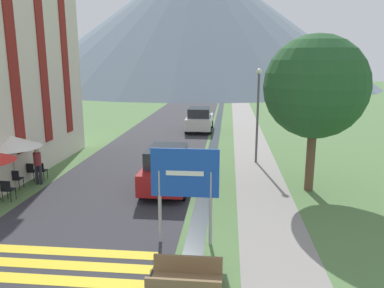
{
  "coord_description": "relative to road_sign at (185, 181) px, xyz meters",
  "views": [
    {
      "loc": [
        2.12,
        -5.52,
        5.3
      ],
      "look_at": [
        0.58,
        10.0,
        1.84
      ],
      "focal_mm": 35.0,
      "sensor_mm": 36.0,
      "label": 1
    }
  ],
  "objects": [
    {
      "name": "cafe_chair_near_right",
      "position": [
        -7.2,
        2.7,
        -1.41
      ],
      "size": [
        0.4,
        0.4,
        0.85
      ],
      "rotation": [
        0.0,
        0.0,
        -0.08
      ],
      "color": "black",
      "rests_on": "ground_plane"
    },
    {
      "name": "parked_car_far",
      "position": [
        -1.02,
        18.31,
        -1.02
      ],
      "size": [
        1.99,
        4.13,
        1.82
      ],
      "color": "silver",
      "rests_on": "ground_plane"
    },
    {
      "name": "footbridge",
      "position": [
        0.29,
        -2.41,
        -1.7
      ],
      "size": [
        1.7,
        1.1,
        0.65
      ],
      "color": "brown",
      "rests_on": "ground_plane"
    },
    {
      "name": "mountain_distant",
      "position": [
        -6.24,
        75.69,
        12.05
      ],
      "size": [
        76.5,
        76.5,
        27.96
      ],
      "color": "slate",
      "rests_on": "ground_plane"
    },
    {
      "name": "road",
      "position": [
        -3.41,
        25.34,
        -1.92
      ],
      "size": [
        6.4,
        60.0,
        0.01
      ],
      "color": "#2D2D33",
      "rests_on": "ground_plane"
    },
    {
      "name": "cafe_chair_far_left",
      "position": [
        -7.19,
        5.29,
        -1.41
      ],
      "size": [
        0.4,
        0.4,
        0.85
      ],
      "rotation": [
        0.0,
        0.0,
        -0.05
      ],
      "color": "black",
      "rests_on": "ground_plane"
    },
    {
      "name": "drainage_channel",
      "position": [
        0.29,
        25.34,
        -1.92
      ],
      "size": [
        0.6,
        60.0,
        0.0
      ],
      "color": "black",
      "rests_on": "ground_plane"
    },
    {
      "name": "cafe_chair_far_right",
      "position": [
        -7.59,
        5.17,
        -1.41
      ],
      "size": [
        0.4,
        0.4,
        0.85
      ],
      "rotation": [
        0.0,
        0.0,
        0.17
      ],
      "color": "black",
      "rests_on": "ground_plane"
    },
    {
      "name": "cafe_chair_middle",
      "position": [
        -7.63,
        4.04,
        -1.41
      ],
      "size": [
        0.4,
        0.4,
        0.85
      ],
      "rotation": [
        0.0,
        0.0,
        0.43
      ],
      "color": "black",
      "rests_on": "ground_plane"
    },
    {
      "name": "parked_car_near",
      "position": [
        -1.31,
        4.77,
        -1.02
      ],
      "size": [
        1.87,
        4.15,
        1.82
      ],
      "color": "#A31919",
      "rests_on": "ground_plane"
    },
    {
      "name": "cafe_umbrella_middle_white",
      "position": [
        -7.7,
        4.11,
        0.12
      ],
      "size": [
        2.39,
        2.39,
        2.29
      ],
      "color": "#B7B2A8",
      "rests_on": "ground_plane"
    },
    {
      "name": "crosswalk_marking",
      "position": [
        -3.41,
        -1.56,
        -1.92
      ],
      "size": [
        5.44,
        1.84,
        0.01
      ],
      "color": "yellow",
      "rests_on": "ground_plane"
    },
    {
      "name": "tree_by_path",
      "position": [
        4.62,
        5.18,
        2.37
      ],
      "size": [
        4.12,
        4.12,
        6.37
      ],
      "color": "brown",
      "rests_on": "ground_plane"
    },
    {
      "name": "road_sign",
      "position": [
        0.0,
        0.0,
        0.0
      ],
      "size": [
        1.97,
        0.11,
        2.89
      ],
      "color": "#9E9EA3",
      "rests_on": "ground_plane"
    },
    {
      "name": "ground_plane",
      "position": [
        -0.91,
        15.34,
        -1.93
      ],
      "size": [
        160.0,
        160.0,
        0.0
      ],
      "primitive_type": "plane",
      "color": "#517542"
    },
    {
      "name": "footpath",
      "position": [
        2.69,
        25.34,
        -1.92
      ],
      "size": [
        2.2,
        60.0,
        0.01
      ],
      "color": "gray",
      "rests_on": "ground_plane"
    },
    {
      "name": "person_standing_terrace",
      "position": [
        -7.03,
        4.79,
        -0.97
      ],
      "size": [
        0.32,
        0.32,
        1.64
      ],
      "color": "#282833",
      "rests_on": "ground_plane"
    },
    {
      "name": "streetlamp",
      "position": [
        2.72,
        9.47,
        1.02
      ],
      "size": [
        0.28,
        0.28,
        4.94
      ],
      "color": "#515156",
      "rests_on": "ground_plane"
    }
  ]
}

